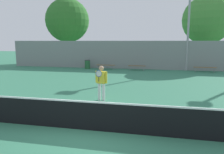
% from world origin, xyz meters
% --- Properties ---
extents(ground_plane, '(100.00, 100.00, 0.00)m').
position_xyz_m(ground_plane, '(0.00, 0.00, 0.00)').
color(ground_plane, '#337556').
extents(tennis_net, '(11.88, 0.09, 0.98)m').
position_xyz_m(tennis_net, '(0.00, 0.00, 0.50)').
color(tennis_net, black).
rests_on(tennis_net, ground_plane).
extents(tennis_player, '(0.61, 0.45, 1.70)m').
position_xyz_m(tennis_player, '(-0.54, 3.60, 0.98)').
color(tennis_player, silver).
rests_on(tennis_player, ground_plane).
extents(bench_courtside_near, '(1.89, 0.40, 0.48)m').
position_xyz_m(bench_courtside_near, '(-3.13, 15.13, 0.44)').
color(bench_courtside_near, brown).
rests_on(bench_courtside_near, ground_plane).
extents(bench_courtside_far, '(2.05, 0.40, 0.48)m').
position_xyz_m(bench_courtside_far, '(6.37, 15.13, 0.44)').
color(bench_courtside_far, brown).
rests_on(bench_courtside_far, ground_plane).
extents(bench_adjacent_court, '(1.70, 0.40, 0.48)m').
position_xyz_m(bench_adjacent_court, '(0.03, 15.13, 0.43)').
color(bench_adjacent_court, brown).
rests_on(bench_adjacent_court, ground_plane).
extents(light_pole_far_right, '(0.90, 0.60, 9.28)m').
position_xyz_m(light_pole_far_right, '(4.83, 16.14, 5.85)').
color(light_pole_far_right, '#939399').
rests_on(light_pole_far_right, ground_plane).
extents(trash_bin, '(0.58, 0.58, 0.92)m').
position_xyz_m(trash_bin, '(-5.16, 15.30, 0.46)').
color(trash_bin, '#235B33').
rests_on(trash_bin, ground_plane).
extents(back_fence, '(28.35, 0.06, 2.91)m').
position_xyz_m(back_fence, '(0.00, 16.16, 1.45)').
color(back_fence, gray).
rests_on(back_fence, ground_plane).
extents(tree_green_tall, '(5.41, 5.41, 7.93)m').
position_xyz_m(tree_green_tall, '(7.26, 20.32, 5.20)').
color(tree_green_tall, brown).
rests_on(tree_green_tall, ground_plane).
extents(tree_green_broad, '(5.81, 5.81, 8.53)m').
position_xyz_m(tree_green_broad, '(-10.05, 21.80, 5.61)').
color(tree_green_broad, brown).
rests_on(tree_green_broad, ground_plane).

